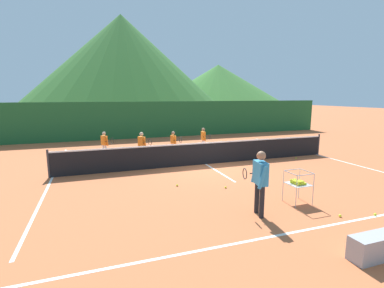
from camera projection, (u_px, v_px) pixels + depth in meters
ground_plane at (206, 164)px, 12.30m from camera, size 120.00×120.00×0.00m
line_baseline_near at (312, 229)px, 6.34m from camera, size 12.17×0.08×0.01m
line_baseline_far at (175, 146)px, 16.83m from camera, size 12.17×0.08×0.01m
line_sideline_west at (52, 177)px, 10.31m from camera, size 0.08×11.29×0.01m
line_sideline_east at (316, 155)px, 14.28m from camera, size 0.08×11.29×0.01m
line_service_center at (206, 164)px, 12.29m from camera, size 0.08×5.52×0.01m
tennis_net at (206, 153)px, 12.21m from camera, size 12.44×0.08×1.05m
instructor at (260, 177)px, 6.91m from camera, size 0.44×0.80×1.64m
student_0 at (105, 142)px, 13.49m from camera, size 0.59×0.52×1.26m
student_1 at (142, 144)px, 12.86m from camera, size 0.59×0.55×1.33m
student_2 at (174, 141)px, 13.87m from camera, size 0.45×0.58×1.23m
student_3 at (204, 137)px, 14.93m from camera, size 0.41×0.66×1.28m
ball_cart at (298, 182)px, 7.77m from camera, size 0.58×0.58×0.90m
tennis_ball_1 at (340, 216)px, 6.94m from camera, size 0.07×0.07×0.07m
tennis_ball_2 at (177, 185)px, 9.31m from camera, size 0.07×0.07×0.07m
tennis_ball_3 at (296, 158)px, 13.31m from camera, size 0.07×0.07×0.07m
tennis_ball_4 at (226, 187)px, 9.10m from camera, size 0.07×0.07×0.07m
tennis_ball_5 at (375, 214)px, 7.02m from camera, size 0.07×0.07×0.07m
windscreen_fence at (161, 119)px, 20.02m from camera, size 26.78×0.08×2.56m
courtside_bench at (384, 245)px, 5.23m from camera, size 1.50×0.36×0.46m
hill_0 at (218, 86)px, 75.87m from camera, size 37.81×37.81×11.08m
hill_1 at (122, 63)px, 59.46m from camera, size 43.11×43.11×19.57m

